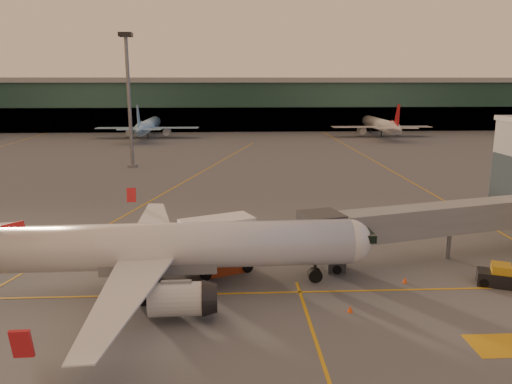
{
  "coord_description": "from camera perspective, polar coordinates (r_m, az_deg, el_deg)",
  "views": [
    {
      "loc": [
        -0.5,
        -32.7,
        16.98
      ],
      "look_at": [
        2.19,
        20.2,
        5.0
      ],
      "focal_mm": 35.0,
      "sensor_mm": 36.0,
      "label": 1
    }
  ],
  "objects": [
    {
      "name": "ground",
      "position": [
        36.85,
        -1.87,
        -14.7
      ],
      "size": [
        600.0,
        600.0,
        0.0
      ],
      "primitive_type": "plane",
      "color": "#4C4F54",
      "rests_on": "ground"
    },
    {
      "name": "taxi_markings",
      "position": [
        79.33,
        -7.77,
        0.27
      ],
      "size": [
        100.12,
        173.0,
        0.01
      ],
      "color": "gold",
      "rests_on": "ground"
    },
    {
      "name": "terminal",
      "position": [
        174.69,
        -2.78,
        10.03
      ],
      "size": [
        400.0,
        20.0,
        17.6
      ],
      "color": "#19382D",
      "rests_on": "ground"
    },
    {
      "name": "mast_west_near",
      "position": [
        100.63,
        -14.35,
        11.15
      ],
      "size": [
        2.4,
        2.4,
        25.6
      ],
      "color": "slate",
      "rests_on": "ground"
    },
    {
      "name": "distant_aircraft_row",
      "position": [
        160.73,
        -22.35,
        5.73
      ],
      "size": [
        225.0,
        34.0,
        13.0
      ],
      "color": "#8ABCE7",
      "rests_on": "ground"
    },
    {
      "name": "main_airplane",
      "position": [
        41.56,
        -11.24,
        -6.33
      ],
      "size": [
        36.36,
        32.69,
        10.99
      ],
      "rotation": [
        0.0,
        0.0,
        0.03
      ],
      "color": "silver",
      "rests_on": "ground"
    },
    {
      "name": "jet_bridge",
      "position": [
        52.24,
        22.52,
        -2.82
      ],
      "size": [
        30.94,
        11.29,
        5.57
      ],
      "color": "slate",
      "rests_on": "ground"
    },
    {
      "name": "catering_truck",
      "position": [
        44.86,
        -4.35,
        -5.67
      ],
      "size": [
        7.0,
        5.12,
        4.99
      ],
      "rotation": [
        0.0,
        0.0,
        0.41
      ],
      "color": "#AA3918",
      "rests_on": "ground"
    },
    {
      "name": "pushback_tug",
      "position": [
        47.23,
        26.15,
        -8.71
      ],
      "size": [
        4.08,
        3.17,
        1.86
      ],
      "rotation": [
        0.0,
        0.0,
        -0.4
      ],
      "color": "black",
      "rests_on": "ground"
    },
    {
      "name": "cone_nose",
      "position": [
        45.08,
        16.65,
        -9.61
      ],
      "size": [
        0.39,
        0.39,
        0.5
      ],
      "color": "#F64B0C",
      "rests_on": "ground"
    },
    {
      "name": "cone_wing_left",
      "position": [
        59.62,
        -10.6,
        -3.73
      ],
      "size": [
        0.49,
        0.49,
        0.62
      ],
      "color": "#F64B0C",
      "rests_on": "ground"
    },
    {
      "name": "cone_fwd",
      "position": [
        38.88,
        10.71,
        -12.99
      ],
      "size": [
        0.4,
        0.4,
        0.51
      ],
      "color": "#F64B0C",
      "rests_on": "ground"
    }
  ]
}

